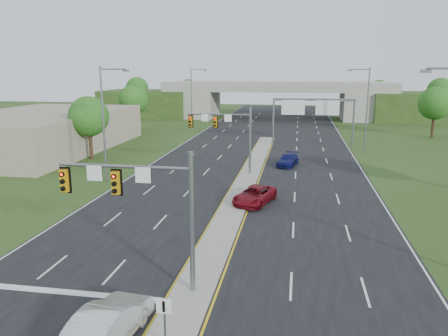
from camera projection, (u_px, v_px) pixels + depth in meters
ground at (193, 293)px, 21.26m from camera, size 240.00×240.00×0.00m
road at (258, 156)px, 54.92m from camera, size 24.00×160.00×0.02m
median at (247, 178)px, 43.36m from camera, size 2.00×54.00×0.16m
lane_markings at (248, 166)px, 49.16m from camera, size 23.72×160.00×0.01m
signal_mast_near at (144, 198)px, 20.52m from camera, size 6.62×0.60×7.00m
signal_mast_far at (228, 129)px, 44.57m from camera, size 6.62×0.60×7.00m
keep_right_sign at (164, 315)px, 16.57m from camera, size 0.60×0.13×2.20m
sign_gantry at (312, 109)px, 62.23m from camera, size 11.58×0.44×6.67m
overpass at (277, 102)px, 97.43m from camera, size 80.00×14.00×8.10m
lightpole_l_mid at (105, 119)px, 41.33m from camera, size 2.85×0.25×11.00m
lightpole_l_far at (193, 97)px, 75.00m from camera, size 2.85×0.25×11.00m
lightpole_r_far at (366, 106)px, 56.23m from camera, size 2.85×0.25×11.00m
tree_l_near at (89, 117)px, 52.24m from camera, size 4.80×4.80×7.60m
tree_l_mid at (133, 100)px, 76.87m from camera, size 5.20×5.20×8.12m
tree_r_mid at (435, 103)px, 68.71m from camera, size 5.20×5.20×8.12m
tree_back_a at (137, 88)px, 116.60m from camera, size 6.00×6.00×8.85m
tree_back_b at (188, 90)px, 114.39m from camera, size 5.60×5.60×8.32m
tree_back_c at (379, 91)px, 106.55m from camera, size 5.60×5.60×8.32m
tree_back_d at (440, 91)px, 104.20m from camera, size 6.00×6.00×8.85m
commercial_building at (39, 131)px, 59.27m from camera, size 18.00×30.00×5.00m
car_silver at (107, 324)px, 17.15m from camera, size 2.25×5.16×1.65m
car_far_a at (255, 195)px, 35.33m from camera, size 3.66×5.43×1.38m
car_far_b at (288, 160)px, 49.39m from camera, size 2.70×4.75×1.30m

